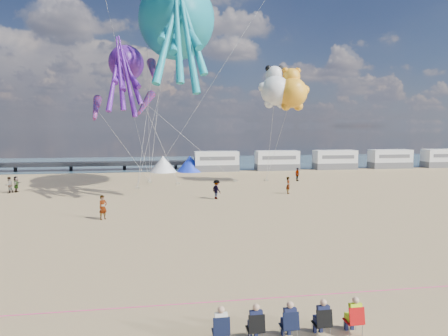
# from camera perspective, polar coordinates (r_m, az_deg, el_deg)

# --- Properties ---
(ground) EXTENTS (120.00, 120.00, 0.00)m
(ground) POSITION_cam_1_polar(r_m,az_deg,el_deg) (20.96, -2.77, -12.94)
(ground) COLOR tan
(ground) RESTS_ON ground
(water) EXTENTS (120.00, 120.00, 0.00)m
(water) POSITION_cam_1_polar(r_m,az_deg,el_deg) (75.05, -7.18, 0.77)
(water) COLOR #395C6E
(water) RESTS_ON ground
(motorhome_0) EXTENTS (6.60, 2.50, 3.00)m
(motorhome_0) POSITION_cam_1_polar(r_m,az_deg,el_deg) (60.49, -1.10, 0.97)
(motorhome_0) COLOR silver
(motorhome_0) RESTS_ON ground
(motorhome_1) EXTENTS (6.60, 2.50, 3.00)m
(motorhome_1) POSITION_cam_1_polar(r_m,az_deg,el_deg) (62.47, 7.57, 1.08)
(motorhome_1) COLOR silver
(motorhome_1) RESTS_ON ground
(motorhome_2) EXTENTS (6.60, 2.50, 3.00)m
(motorhome_2) POSITION_cam_1_polar(r_m,az_deg,el_deg) (65.77, 15.54, 1.16)
(motorhome_2) COLOR silver
(motorhome_2) RESTS_ON ground
(motorhome_3) EXTENTS (6.60, 2.50, 3.00)m
(motorhome_3) POSITION_cam_1_polar(r_m,az_deg,el_deg) (70.21, 22.63, 1.21)
(motorhome_3) COLOR silver
(motorhome_3) RESTS_ON ground
(motorhome_4) EXTENTS (6.60, 2.50, 3.00)m
(motorhome_4) POSITION_cam_1_polar(r_m,az_deg,el_deg) (75.60, 28.79, 1.24)
(motorhome_4) COLOR silver
(motorhome_4) RESTS_ON ground
(tent_white) EXTENTS (4.00, 4.00, 2.40)m
(tent_white) POSITION_cam_1_polar(r_m,az_deg,el_deg) (59.98, -8.69, 0.57)
(tent_white) COLOR white
(tent_white) RESTS_ON ground
(tent_blue) EXTENTS (4.00, 4.00, 2.40)m
(tent_blue) POSITION_cam_1_polar(r_m,az_deg,el_deg) (60.12, -4.88, 0.63)
(tent_blue) COLOR #1933CC
(tent_blue) RESTS_ON ground
(spectator_row) EXTENTS (6.10, 0.90, 1.30)m
(spectator_row) POSITION_cam_1_polar(r_m,az_deg,el_deg) (13.78, 9.22, -20.60)
(spectator_row) COLOR black
(spectator_row) RESTS_ON ground
(rope_line) EXTENTS (34.00, 0.03, 0.03)m
(rope_line) POSITION_cam_1_polar(r_m,az_deg,el_deg) (16.33, -0.83, -18.52)
(rope_line) COLOR #F2338C
(rope_line) RESTS_ON ground
(standing_person) EXTENTS (0.77, 0.76, 1.80)m
(standing_person) POSITION_cam_1_polar(r_m,az_deg,el_deg) (30.53, -16.91, -5.41)
(standing_person) COLOR tan
(standing_person) RESTS_ON ground
(beachgoer_1) EXTENTS (0.87, 0.96, 1.65)m
(beachgoer_1) POSITION_cam_1_polar(r_m,az_deg,el_deg) (46.21, -28.37, -2.15)
(beachgoer_1) COLOR #7F6659
(beachgoer_1) RESTS_ON ground
(beachgoer_2) EXTENTS (1.01, 1.09, 1.80)m
(beachgoer_2) POSITION_cam_1_polar(r_m,az_deg,el_deg) (37.38, -1.06, -3.08)
(beachgoer_2) COLOR #7F6659
(beachgoer_2) RESTS_ON ground
(beachgoer_3) EXTENTS (1.22, 1.19, 1.68)m
(beachgoer_3) POSITION_cam_1_polar(r_m,az_deg,el_deg) (50.31, 10.43, -0.90)
(beachgoer_3) COLOR #7F6659
(beachgoer_3) RESTS_ON ground
(beachgoer_4) EXTENTS (0.42, 0.97, 1.65)m
(beachgoer_4) POSITION_cam_1_polar(r_m,az_deg,el_deg) (46.53, -27.55, -2.07)
(beachgoer_4) COLOR #7F6659
(beachgoer_4) RESTS_ON ground
(beachgoer_5) EXTENTS (1.06, 1.67, 1.72)m
(beachgoer_5) POSITION_cam_1_polar(r_m,az_deg,el_deg) (40.77, 9.17, -2.45)
(beachgoer_5) COLOR #7F6659
(beachgoer_5) RESTS_ON ground
(sandbag_a) EXTENTS (0.50, 0.35, 0.22)m
(sandbag_a) POSITION_cam_1_polar(r_m,az_deg,el_deg) (44.46, -12.29, -2.79)
(sandbag_a) COLOR gray
(sandbag_a) RESTS_ON ground
(sandbag_b) EXTENTS (0.50, 0.35, 0.22)m
(sandbag_b) POSITION_cam_1_polar(r_m,az_deg,el_deg) (47.02, -6.59, -2.22)
(sandbag_b) COLOR gray
(sandbag_b) RESTS_ON ground
(sandbag_c) EXTENTS (0.50, 0.35, 0.22)m
(sandbag_c) POSITION_cam_1_polar(r_m,az_deg,el_deg) (49.99, 6.07, -1.73)
(sandbag_c) COLOR gray
(sandbag_c) RESTS_ON ground
(sandbag_d) EXTENTS (0.50, 0.35, 0.22)m
(sandbag_d) POSITION_cam_1_polar(r_m,az_deg,el_deg) (49.03, 1.62, -1.84)
(sandbag_d) COLOR gray
(sandbag_d) RESTS_ON ground
(sandbag_e) EXTENTS (0.50, 0.35, 0.22)m
(sandbag_e) POSITION_cam_1_polar(r_m,az_deg,el_deg) (49.00, -10.54, -1.95)
(sandbag_e) COLOR gray
(sandbag_e) RESTS_ON ground
(kite_octopus_teal) EXTENTS (7.25, 13.44, 14.61)m
(kite_octopus_teal) POSITION_cam_1_polar(r_m,az_deg,el_deg) (45.46, -6.81, 20.16)
(kite_octopus_teal) COLOR teal
(kite_octopus_purple) EXTENTS (6.76, 9.18, 9.64)m
(kite_octopus_purple) POSITION_cam_1_polar(r_m,az_deg,el_deg) (42.58, -13.78, 14.33)
(kite_octopus_purple) COLOR #51178C
(kite_panda) EXTENTS (4.28, 4.04, 5.88)m
(kite_panda) POSITION_cam_1_polar(r_m,az_deg,el_deg) (47.38, 7.35, 10.91)
(kite_panda) COLOR silver
(kite_teddy_orange) EXTENTS (5.13, 4.96, 5.89)m
(kite_teddy_orange) POSITION_cam_1_polar(r_m,az_deg,el_deg) (47.35, 9.73, 10.52)
(kite_teddy_orange) COLOR orange
(windsock_left) EXTENTS (1.51, 7.17, 7.12)m
(windsock_left) POSITION_cam_1_polar(r_m,az_deg,el_deg) (45.79, -10.18, 13.72)
(windsock_left) COLOR red
(windsock_mid) EXTENTS (2.32, 5.79, 5.72)m
(windsock_mid) POSITION_cam_1_polar(r_m,az_deg,el_deg) (46.44, -11.16, 9.06)
(windsock_mid) COLOR red
(windsock_right) EXTENTS (1.20, 4.88, 4.84)m
(windsock_right) POSITION_cam_1_polar(r_m,az_deg,el_deg) (43.58, -17.81, 8.10)
(windsock_right) COLOR red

